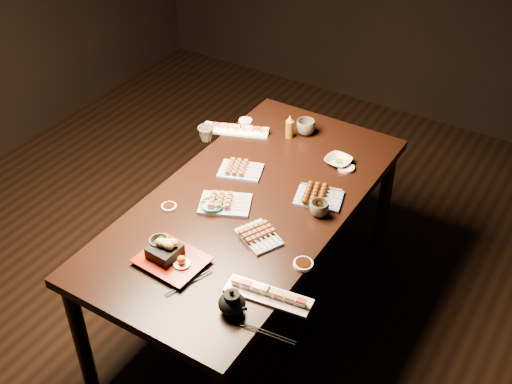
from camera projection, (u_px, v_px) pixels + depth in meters
ground at (194, 287)px, 3.66m from camera, size 5.00×5.00×0.00m
dining_table at (251, 258)px, 3.31m from camera, size 1.33×1.97×0.75m
sushi_platter_near at (268, 293)px, 2.57m from camera, size 0.37×0.15×0.04m
sushi_platter_far at (237, 128)px, 3.57m from camera, size 0.37×0.22×0.04m
yakitori_plate_center at (225, 200)px, 3.04m from camera, size 0.29×0.26×0.06m
yakitori_plate_right at (259, 234)px, 2.85m from camera, size 0.24×0.22×0.05m
yakitori_plate_left at (241, 168)px, 3.26m from camera, size 0.25×0.22×0.05m
tsukune_plate at (319, 195)px, 3.07m from camera, size 0.26×0.22×0.06m
edamame_bowl_green at (212, 206)px, 3.02m from camera, size 0.14×0.14×0.03m
edamame_bowl_cream at (338, 161)px, 3.32m from camera, size 0.14×0.14×0.03m
tempura_tray at (171, 254)px, 2.71m from camera, size 0.30×0.24×0.10m
teacup_near_left at (160, 246)px, 2.77m from camera, size 0.12×0.12×0.08m
teacup_mid_right at (319, 208)px, 2.98m from camera, size 0.12×0.12×0.07m
teacup_far_left at (206, 134)px, 3.49m from camera, size 0.10×0.10×0.08m
teacup_far_right at (306, 127)px, 3.54m from camera, size 0.12×0.12×0.08m
teapot at (232, 301)px, 2.49m from camera, size 0.14×0.14×0.11m
condiment_bottle at (290, 126)px, 3.49m from camera, size 0.06×0.06×0.14m
sauce_dish_west at (169, 207)px, 3.04m from camera, size 0.08×0.08×0.01m
sauce_dish_east at (346, 168)px, 3.29m from camera, size 0.11×0.11×0.02m
sauce_dish_se at (303, 264)px, 2.73m from camera, size 0.09×0.09×0.02m
sauce_dish_nw at (245, 121)px, 3.66m from camera, size 0.10×0.10×0.01m
chopsticks_near at (189, 283)px, 2.64m from camera, size 0.10×0.22×0.01m
chopsticks_se at (266, 333)px, 2.43m from camera, size 0.24×0.05×0.01m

